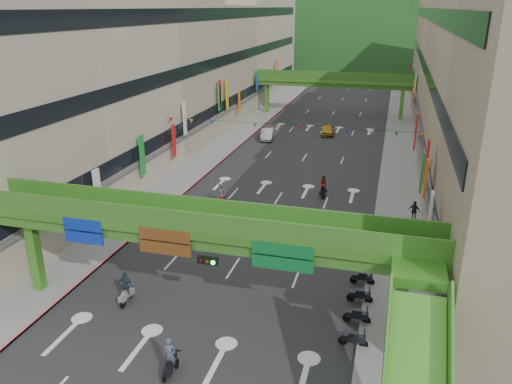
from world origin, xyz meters
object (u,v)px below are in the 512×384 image
(overpass_near, at_px, (210,243))
(scooter_rider_near, at_px, (170,358))
(car_silver, at_px, (267,134))
(scooter_rider_mid, at_px, (323,186))
(pedestrian_red, at_px, (381,245))
(car_yellow, at_px, (328,130))

(overpass_near, xyz_separation_m, scooter_rider_near, (-0.61, -4.38, -4.22))
(overpass_near, bearing_deg, scooter_rider_near, -97.92)
(car_silver, bearing_deg, scooter_rider_mid, -71.88)
(pedestrian_red, bearing_deg, scooter_rider_near, -130.62)
(scooter_rider_near, height_order, pedestrian_red, scooter_rider_near)
(overpass_near, distance_m, scooter_rider_mid, 22.60)
(overpass_near, height_order, car_silver, overpass_near)
(overpass_near, bearing_deg, scooter_rider_mid, 81.98)
(overpass_near, bearing_deg, car_yellow, 89.82)
(scooter_rider_mid, distance_m, pedestrian_red, 12.13)
(scooter_rider_near, distance_m, pedestrian_red, 18.36)
(scooter_rider_near, xyz_separation_m, car_silver, (-6.83, 46.38, -0.25))
(scooter_rider_near, distance_m, car_silver, 46.88)
(overpass_near, relative_size, car_yellow, 6.67)
(scooter_rider_near, height_order, car_yellow, scooter_rider_near)
(car_yellow, relative_size, pedestrian_red, 2.50)
(scooter_rider_near, bearing_deg, overpass_near, 82.08)
(car_yellow, bearing_deg, scooter_rider_near, -97.63)
(car_silver, height_order, pedestrian_red, pedestrian_red)
(car_silver, bearing_deg, scooter_rider_near, -91.31)
(scooter_rider_near, distance_m, car_yellow, 51.16)
(scooter_rider_mid, distance_m, car_yellow, 24.94)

